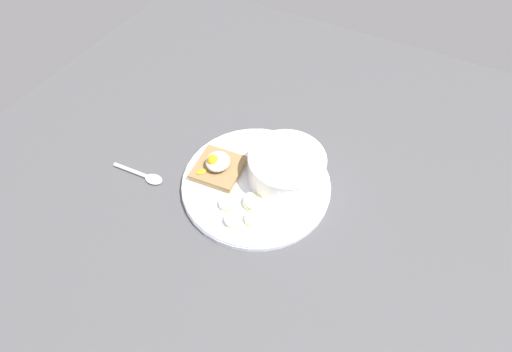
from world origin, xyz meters
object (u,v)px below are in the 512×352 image
object	(u,v)px
banana_slice_right	(233,220)
toast_slice	(219,168)
poached_egg	(217,161)
banana_slice_back	(228,204)
oatmeal_bowl	(286,168)
spoon	(144,175)
banana_slice_left	(253,202)
banana_slice_front	(253,219)

from	to	relation	value
banana_slice_right	toast_slice	bearing A→B (deg)	43.22
poached_egg	banana_slice_back	bearing A→B (deg)	-136.34
oatmeal_bowl	toast_slice	xyz separation A→B (cm)	(-4.45, 12.16, -2.23)
banana_slice_right	spoon	size ratio (longest dim) A/B	0.34
oatmeal_bowl	poached_egg	distance (cm)	13.11
poached_egg	banana_slice_left	xyz separation A→B (cm)	(-3.68, -9.65, -2.15)
banana_slice_left	banana_slice_front	bearing A→B (deg)	-150.07
banana_slice_left	banana_slice_right	xyz separation A→B (cm)	(-4.95, 1.28, -0.00)
toast_slice	banana_slice_right	world-z (taller)	banana_slice_right
toast_slice	spoon	xyz separation A→B (cm)	(-7.43, 12.58, -1.42)
banana_slice_left	banana_slice_back	size ratio (longest dim) A/B	1.00
spoon	poached_egg	bearing A→B (deg)	-59.76
oatmeal_bowl	banana_slice_left	distance (cm)	8.98
poached_egg	banana_slice_left	distance (cm)	10.55
poached_egg	banana_slice_left	size ratio (longest dim) A/B	1.55
poached_egg	banana_slice_back	world-z (taller)	poached_egg
spoon	oatmeal_bowl	bearing A→B (deg)	-64.36
banana_slice_left	oatmeal_bowl	bearing A→B (deg)	-17.53
toast_slice	banana_slice_front	size ratio (longest dim) A/B	2.24
toast_slice	poached_egg	xyz separation A→B (cm)	(-0.16, 0.11, 2.08)
banana_slice_front	banana_slice_left	xyz separation A→B (cm)	(3.07, 1.77, 0.08)
toast_slice	poached_egg	world-z (taller)	poached_egg
toast_slice	poached_egg	bearing A→B (deg)	144.21
banana_slice_back	spoon	size ratio (longest dim) A/B	0.37
oatmeal_bowl	poached_egg	xyz separation A→B (cm)	(-4.61, 12.27, -0.14)
poached_egg	banana_slice_right	distance (cm)	12.21
oatmeal_bowl	banana_slice_front	size ratio (longest dim) A/B	3.36
banana_slice_left	spoon	xyz separation A→B (cm)	(-3.59, 22.12, -1.36)
oatmeal_bowl	banana_slice_front	bearing A→B (deg)	175.73
oatmeal_bowl	spoon	world-z (taller)	oatmeal_bowl
banana_slice_back	banana_slice_right	size ratio (longest dim) A/B	1.09
oatmeal_bowl	banana_slice_back	bearing A→B (deg)	148.51
banana_slice_left	spoon	world-z (taller)	banana_slice_left
banana_slice_right	poached_egg	bearing A→B (deg)	44.13
banana_slice_front	spoon	world-z (taller)	banana_slice_front
poached_egg	oatmeal_bowl	bearing A→B (deg)	-69.42
banana_slice_back	spoon	distance (cm)	18.31
banana_slice_left	spoon	bearing A→B (deg)	99.23
spoon	toast_slice	bearing A→B (deg)	-59.45
poached_egg	banana_slice_front	size ratio (longest dim) A/B	1.48
oatmeal_bowl	banana_slice_back	distance (cm)	12.71
banana_slice_front	banana_slice_right	xyz separation A→B (cm)	(-1.88, 3.05, 0.08)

